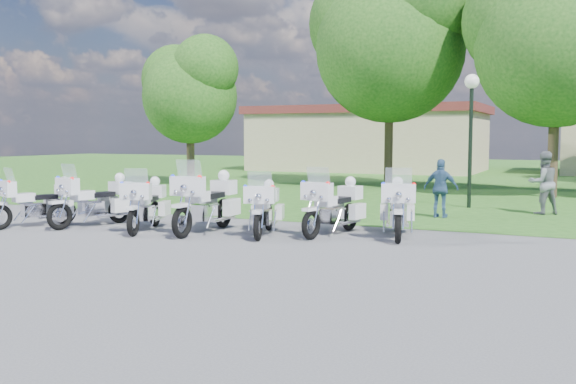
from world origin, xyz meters
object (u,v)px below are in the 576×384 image
at_px(motorcycle_3, 207,201).
at_px(bystander_b, 543,183).
at_px(motorcycle_0, 38,202).
at_px(motorcycle_2, 146,204).
at_px(bystander_c, 441,189).
at_px(motorcycle_4, 264,208).
at_px(motorcycle_5, 334,206).
at_px(motorcycle_6, 398,207).
at_px(motorcycle_1, 95,199).
at_px(lamp_post, 471,107).

distance_m(motorcycle_3, bystander_b, 9.68).
height_order(motorcycle_0, motorcycle_3, motorcycle_3).
xyz_separation_m(motorcycle_0, motorcycle_2, (2.83, 0.58, 0.01)).
bearing_deg(bystander_c, motorcycle_0, 37.17).
relative_size(motorcycle_4, bystander_b, 1.19).
height_order(motorcycle_5, motorcycle_6, motorcycle_6).
bearing_deg(bystander_b, bystander_c, 5.91).
bearing_deg(motorcycle_5, bystander_b, -114.24).
height_order(motorcycle_0, motorcycle_4, motorcycle_0).
relative_size(motorcycle_4, motorcycle_5, 0.92).
bearing_deg(bystander_c, motorcycle_4, 60.35).
distance_m(motorcycle_0, motorcycle_6, 8.71).
bearing_deg(motorcycle_4, motorcycle_1, -11.88).
height_order(motorcycle_6, bystander_c, bystander_c).
xyz_separation_m(motorcycle_6, bystander_c, (0.21, 3.66, 0.14)).
xyz_separation_m(lamp_post, bystander_c, (-0.30, -2.84, -2.30)).
relative_size(motorcycle_1, lamp_post, 0.56).
distance_m(motorcycle_1, motorcycle_2, 1.63).
distance_m(motorcycle_1, motorcycle_5, 5.98).
height_order(motorcycle_5, bystander_b, bystander_b).
bearing_deg(motorcycle_2, motorcycle_4, 172.74).
relative_size(lamp_post, bystander_b, 2.30).
height_order(motorcycle_1, bystander_c, bystander_c).
height_order(motorcycle_2, bystander_c, bystander_c).
height_order(motorcycle_5, lamp_post, lamp_post).
bearing_deg(motorcycle_2, motorcycle_5, 178.25).
bearing_deg(motorcycle_1, motorcycle_6, -152.97).
bearing_deg(bystander_b, motorcycle_4, 17.53).
relative_size(motorcycle_6, bystander_b, 1.28).
bearing_deg(motorcycle_0, lamp_post, -112.18).
xyz_separation_m(bystander_b, bystander_c, (-2.47, -1.98, -0.09)).
distance_m(motorcycle_1, lamp_post, 11.38).
bearing_deg(motorcycle_4, motorcycle_3, -10.01).
bearing_deg(bystander_b, motorcycle_1, 2.69).
xyz_separation_m(motorcycle_5, bystander_c, (1.60, 3.91, 0.15)).
bearing_deg(bystander_c, motorcycle_6, 89.99).
relative_size(motorcycle_0, motorcycle_5, 0.89).
bearing_deg(motorcycle_6, motorcycle_1, -4.42).
bearing_deg(motorcycle_3, bystander_c, -133.50).
xyz_separation_m(motorcycle_3, bystander_c, (4.40, 4.83, 0.08)).
xyz_separation_m(motorcycle_0, lamp_post, (8.96, 8.64, 2.48)).
bearing_deg(motorcycle_6, motorcycle_0, -1.52).
xyz_separation_m(motorcycle_4, bystander_c, (3.01, 4.64, 0.18)).
bearing_deg(motorcycle_2, motorcycle_0, -7.45).
bearing_deg(lamp_post, motorcycle_3, -121.51).
xyz_separation_m(motorcycle_0, motorcycle_1, (1.20, 0.69, 0.04)).
distance_m(motorcycle_4, lamp_post, 8.55).
relative_size(motorcycle_3, motorcycle_5, 1.11).
xyz_separation_m(motorcycle_6, bystander_b, (2.68, 5.64, 0.23)).
xyz_separation_m(motorcycle_3, lamp_post, (4.70, 7.67, 2.39)).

